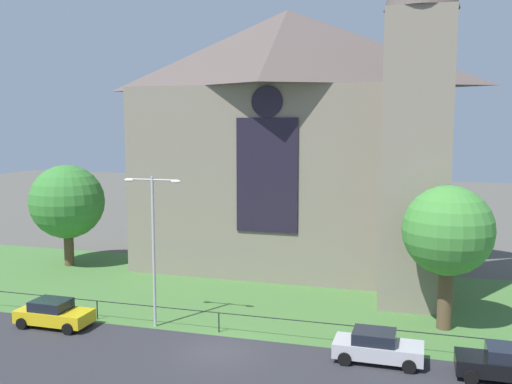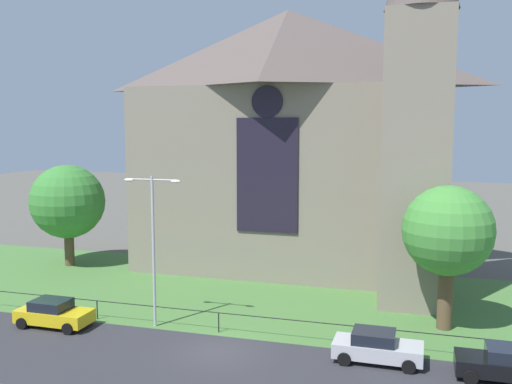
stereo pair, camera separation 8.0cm
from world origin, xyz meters
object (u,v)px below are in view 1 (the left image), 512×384
at_px(church_building, 295,137).
at_px(parked_car_yellow, 54,313).
at_px(streetlamp_near, 153,232).
at_px(parked_car_black, 506,364).
at_px(parked_car_silver, 377,347).
at_px(tree_left_far, 67,202).
at_px(tree_right_near, 448,232).

distance_m(church_building, parked_car_yellow, 22.00).
distance_m(streetlamp_near, parked_car_black, 18.65).
height_order(streetlamp_near, parked_car_yellow, streetlamp_near).
distance_m(parked_car_silver, parked_car_black, 5.66).
height_order(church_building, parked_car_silver, church_building).
distance_m(parked_car_yellow, parked_car_silver, 17.79).
distance_m(tree_left_far, parked_car_silver, 28.19).
distance_m(church_building, tree_right_near, 16.57).
relative_size(tree_left_far, parked_car_silver, 1.92).
bearing_deg(tree_left_far, church_building, 15.73).
height_order(church_building, parked_car_yellow, church_building).
bearing_deg(parked_car_yellow, tree_left_far, 121.15).
xyz_separation_m(tree_right_near, parked_car_black, (2.40, -5.96, -4.72)).
height_order(tree_right_near, parked_car_black, tree_right_near).
height_order(church_building, streetlamp_near, church_building).
height_order(streetlamp_near, parked_car_black, streetlamp_near).
xyz_separation_m(tree_right_near, parked_car_yellow, (-21.04, -5.76, -4.72)).
xyz_separation_m(tree_right_near, parked_car_silver, (-3.25, -5.58, -4.72)).
distance_m(tree_left_far, parked_car_black, 33.46).
bearing_deg(parked_car_silver, streetlamp_near, 173.98).
height_order(tree_right_near, streetlamp_near, streetlamp_near).
bearing_deg(tree_left_far, parked_car_yellow, -59.22).
distance_m(streetlamp_near, parked_car_yellow, 7.33).
bearing_deg(streetlamp_near, church_building, 73.73).
bearing_deg(tree_right_near, tree_left_far, 167.09).
xyz_separation_m(church_building, tree_right_near, (11.05, -11.37, -4.81)).
xyz_separation_m(parked_car_yellow, parked_car_silver, (17.79, 0.18, 0.00)).
height_order(parked_car_yellow, parked_car_black, same).
bearing_deg(parked_car_silver, church_building, 115.23).
distance_m(tree_left_far, streetlamp_near, 16.63).
height_order(streetlamp_near, parked_car_silver, streetlamp_near).
bearing_deg(parked_car_yellow, parked_car_silver, 0.96).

